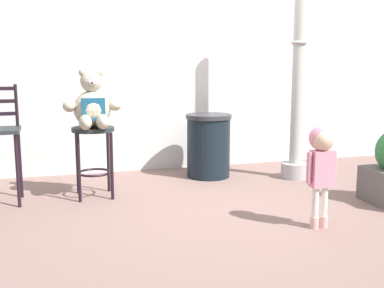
% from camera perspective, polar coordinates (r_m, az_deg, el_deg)
% --- Properties ---
extents(ground_plane, '(24.00, 24.00, 0.00)m').
position_cam_1_polar(ground_plane, '(4.33, 3.53, -8.19)').
color(ground_plane, '#795D56').
extents(building_wall, '(6.43, 0.30, 3.99)m').
position_cam_1_polar(building_wall, '(6.10, -2.96, 15.95)').
color(building_wall, silver).
rests_on(building_wall, ground_plane).
extents(bar_stool_with_teddy, '(0.42, 0.42, 0.71)m').
position_cam_1_polar(bar_stool_with_teddy, '(4.78, -11.91, -0.29)').
color(bar_stool_with_teddy, '#21292A').
rests_on(bar_stool_with_teddy, ground_plane).
extents(teddy_bear, '(0.56, 0.51, 0.58)m').
position_cam_1_polar(teddy_bear, '(4.70, -12.05, 4.52)').
color(teddy_bear, '#AEA78E').
rests_on(teddy_bear, bar_stool_with_teddy).
extents(child_walking, '(0.27, 0.21, 0.84)m').
position_cam_1_polar(child_walking, '(3.89, 15.51, -1.27)').
color(child_walking, '#D9A39A').
rests_on(child_walking, ground_plane).
extents(trash_bin, '(0.54, 0.54, 0.75)m').
position_cam_1_polar(trash_bin, '(5.55, 2.02, -0.17)').
color(trash_bin, black).
rests_on(trash_bin, ground_plane).
extents(lamppost, '(0.32, 0.32, 2.70)m').
position_cam_1_polar(lamppost, '(5.54, 12.73, 6.71)').
color(lamppost, '#A49FA3').
rests_on(lamppost, ground_plane).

